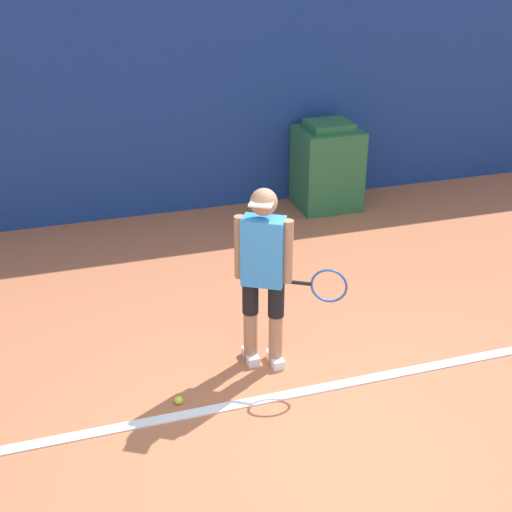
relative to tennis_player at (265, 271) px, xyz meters
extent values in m
plane|color=#B76642|center=(0.14, -1.15, -0.89)|extent=(24.00, 24.00, 0.00)
cube|color=navy|center=(0.14, 3.66, 0.57)|extent=(24.00, 0.10, 2.92)
cube|color=white|center=(0.14, -0.51, -0.88)|extent=(21.60, 0.10, 0.01)
cylinder|color=#A37556|center=(-0.11, 0.06, -0.65)|extent=(0.12, 0.12, 0.48)
cylinder|color=black|center=(-0.11, 0.06, -0.26)|extent=(0.14, 0.14, 0.30)
cube|color=white|center=(-0.11, 0.06, -0.85)|extent=(0.10, 0.24, 0.08)
cylinder|color=#A37556|center=(0.09, -0.05, -0.65)|extent=(0.12, 0.12, 0.48)
cylinder|color=black|center=(0.09, -0.05, -0.26)|extent=(0.14, 0.14, 0.30)
cube|color=white|center=(0.09, -0.05, -0.85)|extent=(0.10, 0.24, 0.08)
cube|color=#338CE0|center=(-0.01, 0.01, 0.18)|extent=(0.39, 0.34, 0.58)
sphere|color=#A37556|center=(-0.01, 0.01, 0.61)|extent=(0.22, 0.22, 0.22)
cube|color=white|center=(-0.06, -0.08, 0.63)|extent=(0.22, 0.19, 0.02)
cylinder|color=#A37556|center=(-0.18, 0.10, 0.20)|extent=(0.09, 0.09, 0.54)
cylinder|color=#A37556|center=(0.16, -0.09, 0.20)|extent=(0.09, 0.09, 0.54)
cylinder|color=black|center=(0.25, -0.14, -0.08)|extent=(0.19, 0.13, 0.03)
torus|color=#2851B2|center=(0.46, -0.26, -0.08)|extent=(0.27, 0.17, 0.30)
sphere|color=#D1E533|center=(-0.83, -0.35, -0.86)|extent=(0.07, 0.07, 0.07)
cube|color=#28663D|center=(1.90, 3.20, -0.37)|extent=(0.78, 0.71, 1.04)
cube|color=#28663D|center=(1.90, 3.20, 0.20)|extent=(0.55, 0.50, 0.10)
camera|label=1|loc=(-1.63, -4.92, 2.67)|focal=50.00mm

